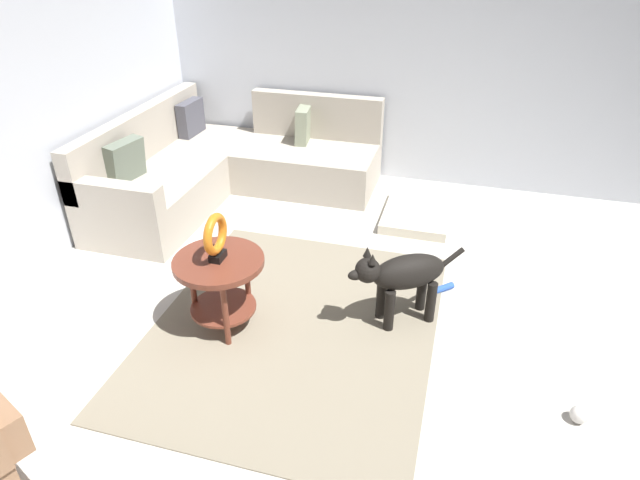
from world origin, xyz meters
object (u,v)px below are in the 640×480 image
(side_table, at_px, (220,275))
(sectional_couch, at_px, (226,168))
(torus_sculpture, at_px, (216,236))
(dog_toy_ball, at_px, (579,415))
(dog_toy_rope, at_px, (443,288))
(dog_bed_mat, at_px, (417,214))
(dog, at_px, (402,276))

(side_table, bearing_deg, sectional_couch, 23.35)
(sectional_couch, relative_size, torus_sculpture, 6.90)
(sectional_couch, height_order, dog_toy_ball, sectional_couch)
(dog_toy_rope, bearing_deg, dog_bed_mat, 16.82)
(torus_sculpture, xyz_separation_m, dog, (0.37, -1.16, -0.33))
(sectional_couch, xyz_separation_m, dog_bed_mat, (-0.01, -1.93, -0.25))
(sectional_couch, relative_size, dog, 3.05)
(side_table, distance_m, dog_toy_rope, 1.69)
(dog_bed_mat, xyz_separation_m, dog_toy_rope, (-1.12, -0.34, -0.02))
(side_table, distance_m, dog, 1.22)
(sectional_couch, xyz_separation_m, torus_sculpture, (-1.94, -0.84, 0.42))
(sectional_couch, height_order, dog_bed_mat, sectional_couch)
(side_table, relative_size, dog_toy_ball, 5.95)
(sectional_couch, relative_size, dog_toy_rope, 12.50)
(dog_toy_rope, bearing_deg, dog, 148.19)
(dog_toy_rope, bearing_deg, sectional_couch, 63.58)
(dog, bearing_deg, dog_toy_rope, -65.07)
(sectional_couch, height_order, dog, sectional_couch)
(dog_toy_rope, bearing_deg, torus_sculpture, 119.49)
(dog_bed_mat, relative_size, dog_toy_ball, 7.93)
(sectional_couch, distance_m, side_table, 2.12)
(torus_sculpture, bearing_deg, sectional_couch, 23.35)
(torus_sculpture, bearing_deg, dog_toy_rope, -60.51)
(torus_sculpture, xyz_separation_m, dog_toy_ball, (-0.25, -2.27, -0.66))
(dog_toy_ball, height_order, dog_toy_rope, dog_toy_ball)
(side_table, xyz_separation_m, dog_toy_rope, (0.81, -1.43, -0.39))
(sectional_couch, bearing_deg, dog_bed_mat, -90.36)
(sectional_couch, distance_m, dog_toy_ball, 3.81)
(dog, bearing_deg, side_table, 74.44)
(side_table, xyz_separation_m, dog_toy_ball, (-0.25, -2.27, -0.37))
(side_table, xyz_separation_m, torus_sculpture, (0.00, 0.00, 0.29))
(dog, bearing_deg, torus_sculpture, 74.44)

